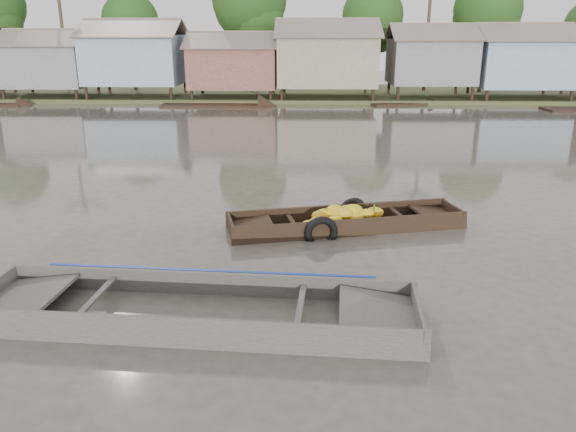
{
  "coord_description": "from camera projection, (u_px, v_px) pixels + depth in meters",
  "views": [
    {
      "loc": [
        1.0,
        -9.87,
        4.54
      ],
      "look_at": [
        0.68,
        1.47,
        0.8
      ],
      "focal_mm": 35.0,
      "sensor_mm": 36.0,
      "label": 1
    }
  ],
  "objects": [
    {
      "name": "banana_boat",
      "position": [
        343.0,
        222.0,
        13.57
      ],
      "size": [
        5.88,
        2.66,
        0.82
      ],
      "rotation": [
        0.0,
        0.0,
        0.23
      ],
      "color": "black",
      "rests_on": "ground"
    },
    {
      "name": "riverbank",
      "position": [
        333.0,
        53.0,
        40.02
      ],
      "size": [
        120.0,
        12.47,
        10.22
      ],
      "color": "#384723",
      "rests_on": "ground"
    },
    {
      "name": "viewer_boat",
      "position": [
        198.0,
        315.0,
        9.33
      ],
      "size": [
        7.48,
        2.43,
        0.59
      ],
      "rotation": [
        0.0,
        0.0,
        -0.07
      ],
      "color": "#3A3531",
      "rests_on": "ground"
    },
    {
      "name": "ground",
      "position": [
        251.0,
        279.0,
        10.82
      ],
      "size": [
        120.0,
        120.0,
        0.0
      ],
      "primitive_type": "plane",
      "color": "#463E35",
      "rests_on": "ground"
    },
    {
      "name": "distant_boats",
      "position": [
        435.0,
        113.0,
        33.2
      ],
      "size": [
        47.94,
        15.57,
        0.35
      ],
      "color": "black",
      "rests_on": "ground"
    }
  ]
}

